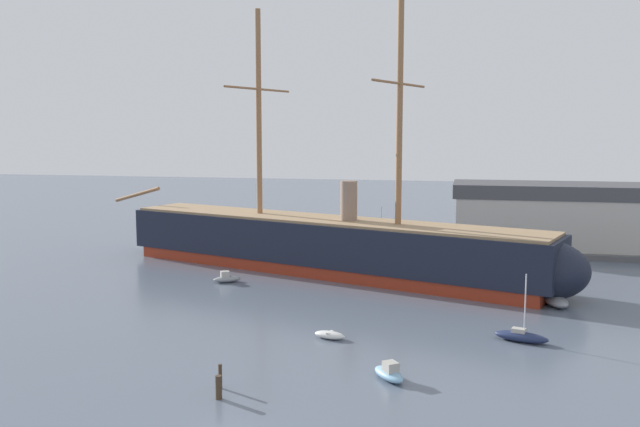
# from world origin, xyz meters

# --- Properties ---
(tall_ship) EXTENTS (64.36, 27.11, 32.14)m
(tall_ship) POSITION_xyz_m (-4.64, 45.66, 3.45)
(tall_ship) COLOR maroon
(tall_ship) RESTS_ON ground
(motorboat_foreground_right) EXTENTS (2.98, 3.31, 1.33)m
(motorboat_foreground_right) POSITION_xyz_m (7.18, 11.73, 0.47)
(motorboat_foreground_right) COLOR #7FB2D6
(motorboat_foreground_right) RESTS_ON ground
(dinghy_near_centre) EXTENTS (2.86, 1.76, 0.63)m
(dinghy_near_centre) POSITION_xyz_m (1.27, 19.92, 0.32)
(dinghy_near_centre) COLOR silver
(dinghy_near_centre) RESTS_ON ground
(sailboat_mid_right) EXTENTS (4.56, 2.54, 5.69)m
(sailboat_mid_right) POSITION_xyz_m (16.76, 22.49, 0.48)
(sailboat_mid_right) COLOR #1E284C
(sailboat_mid_right) RESTS_ON ground
(motorboat_alongside_bow) EXTENTS (3.33, 2.65, 1.30)m
(motorboat_alongside_bow) POSITION_xyz_m (-14.40, 37.91, 0.46)
(motorboat_alongside_bow) COLOR gray
(motorboat_alongside_bow) RESTS_ON ground
(motorboat_alongside_stern) EXTENTS (3.10, 5.07, 1.98)m
(motorboat_alongside_stern) POSITION_xyz_m (20.86, 35.20, 0.70)
(motorboat_alongside_stern) COLOR gray
(motorboat_alongside_stern) RESTS_ON ground
(motorboat_far_left) EXTENTS (1.45, 3.25, 1.35)m
(motorboat_far_left) POSITION_xyz_m (-26.40, 52.84, 0.47)
(motorboat_far_left) COLOR gray
(motorboat_far_left) RESTS_ON ground
(sailboat_distant_centre) EXTENTS (4.57, 4.54, 6.45)m
(sailboat_distant_centre) POSITION_xyz_m (0.05, 61.73, 0.54)
(sailboat_distant_centre) COLOR #B22D28
(sailboat_distant_centre) RESTS_ON ground
(mooring_piling_nearest) EXTENTS (0.42, 0.42, 1.56)m
(mooring_piling_nearest) POSITION_xyz_m (-3.16, 5.96, 0.78)
(mooring_piling_nearest) COLOR #423323
(mooring_piling_nearest) RESTS_ON ground
(mooring_piling_left_pair) EXTENTS (0.25, 0.25, 1.67)m
(mooring_piling_left_pair) POSITION_xyz_m (-3.71, 7.72, 0.83)
(mooring_piling_left_pair) COLOR #423323
(mooring_piling_left_pair) RESTS_ON ground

